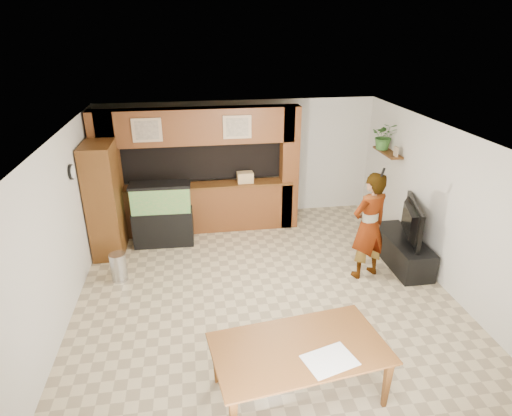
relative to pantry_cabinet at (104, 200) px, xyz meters
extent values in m
plane|color=tan|center=(2.70, -1.78, -1.07)|extent=(6.50, 6.50, 0.00)
plane|color=white|center=(2.70, -1.78, 1.53)|extent=(6.50, 6.50, 0.00)
plane|color=beige|center=(2.70, 1.47, 0.23)|extent=(6.00, 0.00, 6.00)
plane|color=beige|center=(-0.30, -1.78, 0.23)|extent=(0.00, 6.50, 6.50)
plane|color=beige|center=(5.70, -1.78, 0.23)|extent=(0.00, 6.50, 6.50)
cube|color=brown|center=(1.80, 0.67, -0.57)|extent=(3.80, 0.35, 1.00)
cube|color=brown|center=(1.80, 0.67, -0.05)|extent=(3.80, 0.43, 0.04)
cube|color=brown|center=(1.80, 0.67, 1.18)|extent=(3.80, 0.35, 0.70)
cube|color=brown|center=(0.00, 0.67, 0.23)|extent=(0.50, 0.35, 2.60)
cube|color=brown|center=(3.65, 0.67, 0.23)|extent=(0.35, 0.35, 2.60)
cube|color=black|center=(1.80, 1.22, 0.38)|extent=(4.20, 0.45, 0.85)
cube|color=tan|center=(0.85, 0.48, 1.18)|extent=(0.55, 0.03, 0.45)
cube|color=tan|center=(0.85, 0.46, 1.18)|extent=(0.43, 0.01, 0.35)
cube|color=tan|center=(2.55, 0.48, 1.18)|extent=(0.55, 0.03, 0.45)
cube|color=tan|center=(2.55, 0.46, 1.18)|extent=(0.43, 0.01, 0.35)
cylinder|color=black|center=(-0.27, -0.78, 0.83)|extent=(0.04, 0.25, 0.25)
cylinder|color=white|center=(-0.24, -0.78, 0.83)|extent=(0.01, 0.21, 0.21)
cube|color=brown|center=(5.55, 0.17, 0.63)|extent=(0.25, 0.90, 0.04)
cube|color=brown|center=(0.00, 0.00, 0.00)|extent=(0.54, 0.88, 2.15)
cylinder|color=#B2B2B7|center=(0.30, -1.06, -0.82)|extent=(0.27, 0.27, 0.50)
cube|color=black|center=(1.01, 0.17, -0.71)|extent=(1.16, 0.44, 0.73)
cube|color=#2D7147|center=(1.01, 0.17, -0.10)|extent=(1.11, 0.41, 0.50)
cube|color=black|center=(1.01, 0.17, 0.18)|extent=(1.16, 0.44, 0.06)
cube|color=black|center=(5.35, -1.26, -0.82)|extent=(0.56, 1.53, 0.51)
imported|color=black|center=(5.35, -1.26, -0.21)|extent=(0.50, 1.21, 0.70)
cube|color=tan|center=(5.55, -0.17, 0.74)|extent=(0.03, 0.14, 0.19)
imported|color=#316327|center=(5.52, 0.34, 0.92)|extent=(0.62, 0.58, 0.55)
imported|color=#997A54|center=(4.53, -1.55, -0.12)|extent=(0.80, 0.65, 1.90)
cylinder|color=black|center=(4.58, -1.71, 0.88)|extent=(0.04, 0.11, 0.17)
imported|color=brown|center=(2.74, -3.98, -0.72)|extent=(2.11, 1.35, 0.70)
cube|color=silver|center=(3.01, -4.19, -0.37)|extent=(0.64, 0.53, 0.01)
cube|color=tan|center=(2.72, 0.67, 0.08)|extent=(0.33, 0.23, 0.22)
camera|label=1|loc=(1.66, -7.65, 3.01)|focal=30.00mm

